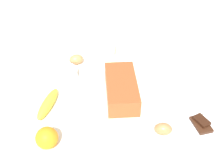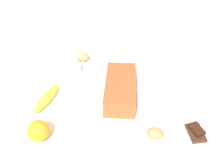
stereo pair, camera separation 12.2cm
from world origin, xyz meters
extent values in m
cube|color=silver|center=(0.00, 0.00, -0.01)|extent=(2.40, 2.40, 0.02)
cube|color=#9E4723|center=(-0.04, -0.03, 0.04)|extent=(0.30, 0.18, 0.08)
cube|color=black|center=(-0.04, -0.03, 0.04)|extent=(0.28, 0.16, 0.07)
cylinder|color=white|center=(0.15, 0.20, 0.02)|extent=(0.14, 0.14, 0.04)
torus|color=white|center=(0.15, 0.20, 0.04)|extent=(0.14, 0.14, 0.01)
ellipsoid|color=white|center=(0.15, 0.20, 0.05)|extent=(0.10, 0.10, 0.04)
cylinder|color=white|center=(0.25, -0.19, 0.02)|extent=(0.14, 0.14, 0.03)
torus|color=white|center=(0.25, -0.19, 0.03)|extent=(0.14, 0.14, 0.01)
ellipsoid|color=white|center=(0.25, -0.19, 0.04)|extent=(0.10, 0.10, 0.04)
ellipsoid|color=yellow|center=(-0.04, 0.28, 0.02)|extent=(0.19, 0.12, 0.04)
sphere|color=orange|center=(-0.24, 0.30, 0.04)|extent=(0.08, 0.08, 0.08)
cube|color=#F4EDB2|center=(0.27, -0.05, 0.03)|extent=(0.11, 0.09, 0.06)
ellipsoid|color=#A87144|center=(-0.29, -0.13, 0.02)|extent=(0.07, 0.08, 0.05)
ellipsoid|color=#BC804D|center=(0.25, 0.12, 0.03)|extent=(0.06, 0.07, 0.05)
cylinder|color=white|center=(-0.29, -0.28, 0.01)|extent=(0.13, 0.13, 0.01)
cube|color=#381E11|center=(-0.29, -0.28, 0.02)|extent=(0.09, 0.06, 0.01)
cube|color=black|center=(-0.28, -0.29, 0.03)|extent=(0.07, 0.05, 0.01)
camera|label=1|loc=(-0.92, 0.22, 0.82)|focal=44.70mm
camera|label=2|loc=(-0.94, 0.10, 0.82)|focal=44.70mm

